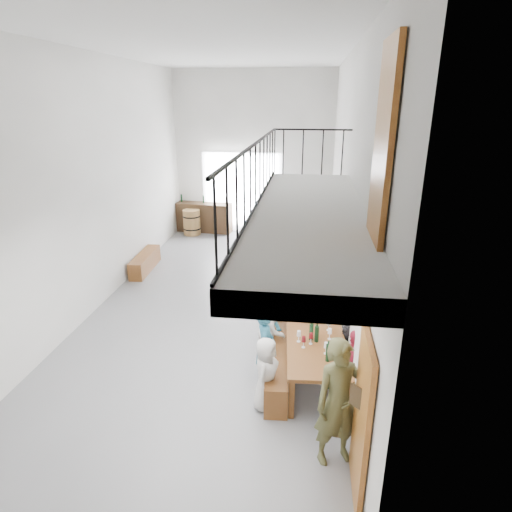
# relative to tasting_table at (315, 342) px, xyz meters

# --- Properties ---
(floor) EXTENTS (12.00, 12.00, 0.00)m
(floor) POSITION_rel_tasting_table_xyz_m (-2.20, 2.68, -0.71)
(floor) COLOR slate
(floor) RESTS_ON ground
(room_walls) EXTENTS (12.00, 12.00, 12.00)m
(room_walls) POSITION_rel_tasting_table_xyz_m (-2.20, 2.68, 2.85)
(room_walls) COLOR white
(room_walls) RESTS_ON ground
(gateway_portal) EXTENTS (2.80, 0.08, 2.80)m
(gateway_portal) POSITION_rel_tasting_table_xyz_m (-2.60, 8.62, 0.69)
(gateway_portal) COLOR white
(gateway_portal) RESTS_ON ground
(right_wall_decor) EXTENTS (0.07, 8.28, 5.07)m
(right_wall_decor) POSITION_rel_tasting_table_xyz_m (0.50, 0.81, 1.04)
(right_wall_decor) COLOR #A26022
(right_wall_decor) RESTS_ON ground
(balcony) EXTENTS (1.52, 5.62, 4.00)m
(balcony) POSITION_rel_tasting_table_xyz_m (-0.22, -0.45, 2.26)
(balcony) COLOR silver
(balcony) RESTS_ON ground
(tasting_table) EXTENTS (1.11, 2.41, 0.79)m
(tasting_table) POSITION_rel_tasting_table_xyz_m (0.00, 0.00, 0.00)
(tasting_table) COLOR brown
(tasting_table) RESTS_ON ground
(bench_inner) EXTENTS (0.49, 2.27, 0.52)m
(bench_inner) POSITION_rel_tasting_table_xyz_m (-0.63, -0.02, -0.45)
(bench_inner) COLOR brown
(bench_inner) RESTS_ON ground
(bench_wall) EXTENTS (0.55, 1.89, 0.43)m
(bench_wall) POSITION_rel_tasting_table_xyz_m (0.37, 0.09, -0.49)
(bench_wall) COLOR brown
(bench_wall) RESTS_ON ground
(tableware) EXTENTS (0.57, 1.45, 0.35)m
(tableware) POSITION_rel_tasting_table_xyz_m (0.00, 0.02, 0.23)
(tableware) COLOR black
(tableware) RESTS_ON tasting_table
(side_bench) EXTENTS (0.44, 1.71, 0.48)m
(side_bench) POSITION_rel_tasting_table_xyz_m (-4.70, 4.41, -0.47)
(side_bench) COLOR brown
(side_bench) RESTS_ON ground
(oak_barrel) EXTENTS (0.61, 0.61, 0.89)m
(oak_barrel) POSITION_rel_tasting_table_xyz_m (-4.30, 7.89, -0.26)
(oak_barrel) COLOR olive
(oak_barrel) RESTS_ON ground
(serving_counter) EXTENTS (2.02, 0.74, 1.04)m
(serving_counter) POSITION_rel_tasting_table_xyz_m (-3.95, 8.33, -0.18)
(serving_counter) COLOR #362412
(serving_counter) RESTS_ON ground
(counter_bottles) EXTENTS (1.73, 0.21, 0.28)m
(counter_bottles) POSITION_rel_tasting_table_xyz_m (-3.95, 8.35, 0.48)
(counter_bottles) COLOR black
(counter_bottles) RESTS_ON serving_counter
(guest_left_a) EXTENTS (0.49, 0.65, 1.19)m
(guest_left_a) POSITION_rel_tasting_table_xyz_m (-0.74, -0.83, -0.11)
(guest_left_a) COLOR beige
(guest_left_a) RESTS_ON ground
(guest_left_b) EXTENTS (0.34, 0.49, 1.31)m
(guest_left_b) POSITION_rel_tasting_table_xyz_m (-0.82, -0.16, -0.05)
(guest_left_b) COLOR #24627A
(guest_left_b) RESTS_ON ground
(guest_left_c) EXTENTS (0.56, 0.69, 1.32)m
(guest_left_c) POSITION_rel_tasting_table_xyz_m (-0.76, 0.39, -0.04)
(guest_left_c) COLOR beige
(guest_left_c) RESTS_ON ground
(guest_left_d) EXTENTS (0.71, 0.95, 1.32)m
(guest_left_d) POSITION_rel_tasting_table_xyz_m (-0.77, 0.98, -0.05)
(guest_left_d) COLOR #24627A
(guest_left_d) RESTS_ON ground
(guest_right_a) EXTENTS (0.44, 0.81, 1.31)m
(guest_right_a) POSITION_rel_tasting_table_xyz_m (0.59, -0.60, -0.05)
(guest_right_a) COLOR maroon
(guest_right_a) RESTS_ON ground
(guest_right_b) EXTENTS (0.48, 1.03, 1.07)m
(guest_right_b) POSITION_rel_tasting_table_xyz_m (0.58, 0.14, -0.17)
(guest_right_b) COLOR black
(guest_right_b) RESTS_ON ground
(guest_right_c) EXTENTS (0.48, 0.59, 1.03)m
(guest_right_c) POSITION_rel_tasting_table_xyz_m (0.52, 0.77, -0.19)
(guest_right_c) COLOR beige
(guest_right_c) RESTS_ON ground
(host_standing) EXTENTS (0.77, 0.65, 1.79)m
(host_standing) POSITION_rel_tasting_table_xyz_m (0.28, -1.74, 0.19)
(host_standing) COLOR #4F502D
(host_standing) RESTS_ON ground
(potted_plant) EXTENTS (0.44, 0.40, 0.43)m
(potted_plant) POSITION_rel_tasting_table_xyz_m (0.25, 3.06, -0.49)
(potted_plant) COLOR #18481D
(potted_plant) RESTS_ON ground
(bicycle_near) EXTENTS (1.96, 1.27, 0.97)m
(bicycle_near) POSITION_rel_tasting_table_xyz_m (-0.87, 7.82, -0.22)
(bicycle_near) COLOR black
(bicycle_near) RESTS_ON ground
(bicycle_far) EXTENTS (1.73, 0.77, 1.01)m
(bicycle_far) POSITION_rel_tasting_table_xyz_m (-0.99, 7.92, -0.20)
(bicycle_far) COLOR black
(bicycle_far) RESTS_ON ground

